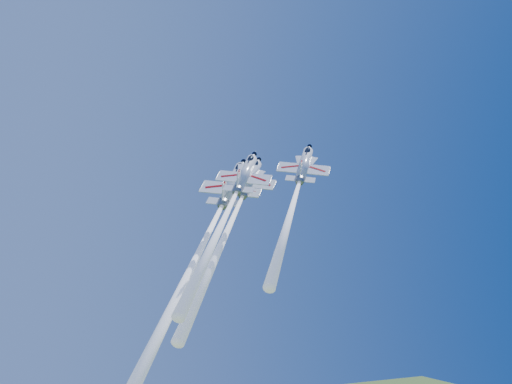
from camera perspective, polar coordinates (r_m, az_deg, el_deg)
name	(u,v)px	position (r m, az deg, el deg)	size (l,w,h in m)	color
jet_lead	(231,223)	(87.56, -2.55, -3.14)	(22.55, 30.17, 33.65)	silver
jet_left	(195,261)	(80.16, -6.13, -6.86)	(30.42, 41.32, 46.64)	silver
jet_right	(295,198)	(84.73, 3.91, -0.59)	(18.95, 25.04, 27.64)	silver
jet_slot	(227,212)	(79.40, -2.89, -2.02)	(19.33, 25.64, 28.39)	silver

